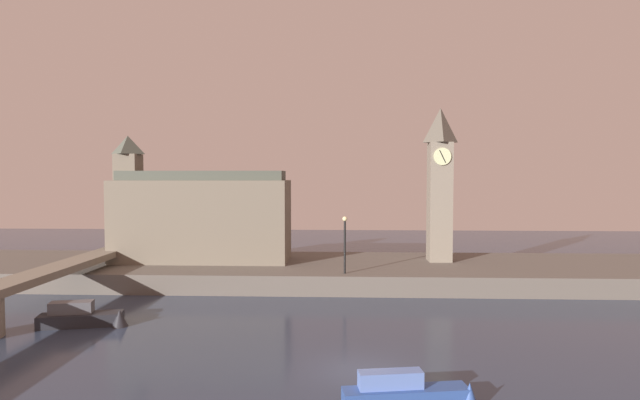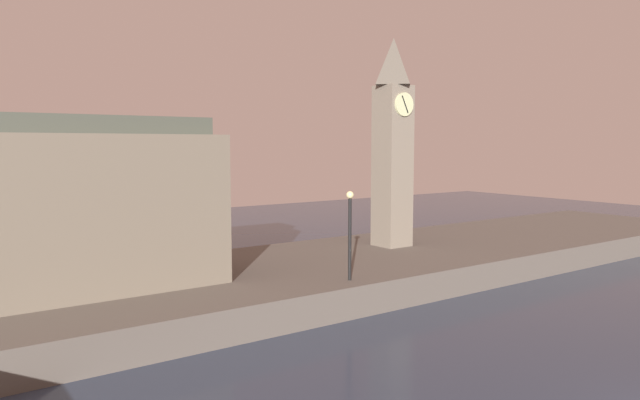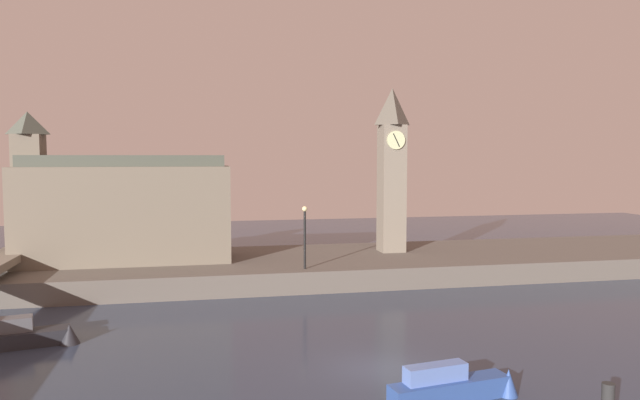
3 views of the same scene
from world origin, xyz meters
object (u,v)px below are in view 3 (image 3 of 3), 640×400
Objects in this scene: parliament_hall at (120,209)px; streetlamp at (305,230)px; boat_tour_blue at (456,386)px; clock_tower at (392,167)px; boat_barge_dark at (26,336)px.

streetlamp is at bearing -23.29° from parliament_hall.
streetlamp is 0.80× the size of boat_tour_blue.
clock_tower reaches higher than boat_tour_blue.
parliament_hall is 3.48× the size of streetlamp.
boat_tour_blue is at bearing -58.23° from parliament_hall.
parliament_hall reaches higher than boat_barge_dark.
boat_tour_blue is (14.95, -24.15, -4.76)m from parliament_hall.
parliament_hall is at bearing 156.71° from streetlamp.
clock_tower is at bearing 36.38° from streetlamp.
clock_tower is at bearing 32.63° from boat_barge_dark.
boat_barge_dark is at bearing -149.51° from streetlamp.
streetlamp reaches higher than boat_barge_dark.
streetlamp is at bearing 97.34° from boat_tour_blue.
parliament_hall is 28.80m from boat_tour_blue.
streetlamp is at bearing 30.49° from boat_barge_dark.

